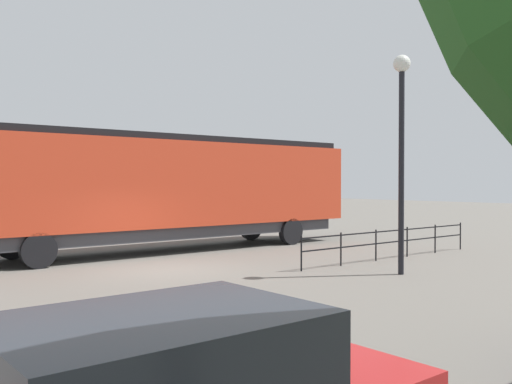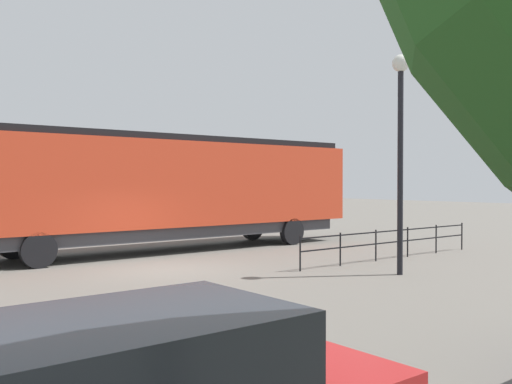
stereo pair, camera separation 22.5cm
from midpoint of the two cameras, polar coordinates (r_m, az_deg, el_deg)
The scene contains 4 objects.
ground_plane at distance 17.36m, azimuth -8.77°, elevation -7.71°, with size 120.00×120.00×0.00m, color #666059.
locomotive at distance 22.08m, azimuth -7.53°, elevation 0.50°, with size 2.99×16.31×4.37m.
lamp_post at distance 16.68m, azimuth 14.67°, elevation 6.55°, with size 0.49×0.49×6.22m.
platform_fence at distance 20.01m, azimuth 13.82°, elevation -4.61°, with size 0.05×8.63×1.05m.
Camera 2 is at (14.96, -8.45, 2.63)m, focal length 39.87 mm.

